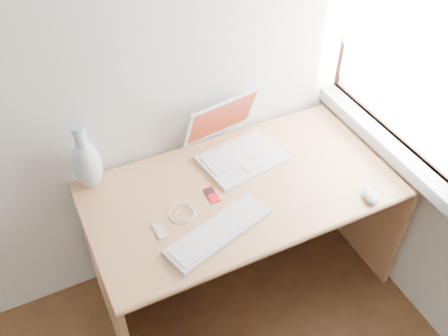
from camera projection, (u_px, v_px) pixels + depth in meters
name	position (u px, v px, depth m)	size (l,w,h in m)	color
window	(417.00, 44.00, 1.94)	(0.11, 0.99, 1.10)	white
desk	(238.00, 205.00, 2.34)	(1.39, 0.69, 0.73)	tan
laptop	(238.00, 144.00, 2.25)	(0.40, 0.36, 0.25)	silver
external_keyboard	(219.00, 231.00, 1.94)	(0.47, 0.26, 0.02)	silver
mouse	(371.00, 195.00, 2.07)	(0.06, 0.10, 0.04)	silver
ipod	(212.00, 195.00, 2.09)	(0.04, 0.09, 0.01)	#B70C21
cable_coil	(182.00, 214.00, 2.02)	(0.11, 0.11, 0.01)	silver
remote	(160.00, 231.00, 1.95)	(0.03, 0.08, 0.01)	silver
vase	(87.00, 163.00, 2.05)	(0.12, 0.12, 0.32)	silver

